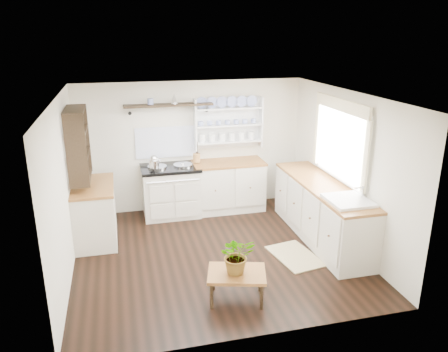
% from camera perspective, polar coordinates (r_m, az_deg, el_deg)
% --- Properties ---
extents(floor, '(4.00, 3.80, 0.01)m').
position_cam_1_polar(floor, '(6.51, -1.07, -10.04)').
color(floor, black).
rests_on(floor, ground).
extents(wall_back, '(4.00, 0.02, 2.30)m').
position_cam_1_polar(wall_back, '(7.84, -4.23, 3.93)').
color(wall_back, beige).
rests_on(wall_back, ground).
extents(wall_right, '(0.02, 3.80, 2.30)m').
position_cam_1_polar(wall_right, '(6.75, 15.65, 0.92)').
color(wall_right, beige).
rests_on(wall_right, ground).
extents(wall_left, '(0.02, 3.80, 2.30)m').
position_cam_1_polar(wall_left, '(5.96, -20.24, -1.86)').
color(wall_left, beige).
rests_on(wall_left, ground).
extents(ceiling, '(4.00, 3.80, 0.01)m').
position_cam_1_polar(ceiling, '(5.78, -1.21, 10.45)').
color(ceiling, white).
rests_on(ceiling, wall_back).
extents(window, '(0.08, 1.55, 1.22)m').
position_cam_1_polar(window, '(6.75, 14.95, 4.62)').
color(window, white).
rests_on(window, wall_right).
extents(aga_cooker, '(1.00, 0.70, 0.92)m').
position_cam_1_polar(aga_cooker, '(7.67, -6.93, -1.92)').
color(aga_cooker, beige).
rests_on(aga_cooker, floor).
extents(back_cabinets, '(1.27, 0.63, 0.90)m').
position_cam_1_polar(back_cabinets, '(7.88, 0.57, -1.19)').
color(back_cabinets, silver).
rests_on(back_cabinets, floor).
extents(right_cabinets, '(0.62, 2.43, 0.90)m').
position_cam_1_polar(right_cabinets, '(6.93, 12.59, -4.46)').
color(right_cabinets, silver).
rests_on(right_cabinets, floor).
extents(belfast_sink, '(0.55, 0.60, 0.45)m').
position_cam_1_polar(belfast_sink, '(6.20, 15.84, -4.12)').
color(belfast_sink, white).
rests_on(belfast_sink, right_cabinets).
extents(left_cabinets, '(0.62, 1.13, 0.90)m').
position_cam_1_polar(left_cabinets, '(7.02, -16.50, -4.51)').
color(left_cabinets, silver).
rests_on(left_cabinets, floor).
extents(plate_rack, '(1.20, 0.22, 0.90)m').
position_cam_1_polar(plate_rack, '(7.84, 0.46, 7.03)').
color(plate_rack, white).
rests_on(plate_rack, wall_back).
extents(high_shelf, '(1.50, 0.29, 0.16)m').
position_cam_1_polar(high_shelf, '(7.51, -7.25, 9.12)').
color(high_shelf, black).
rests_on(high_shelf, wall_back).
extents(left_shelving, '(0.28, 0.80, 1.05)m').
position_cam_1_polar(left_shelving, '(6.69, -18.53, 4.05)').
color(left_shelving, black).
rests_on(left_shelving, wall_left).
extents(kettle, '(0.17, 0.17, 0.21)m').
position_cam_1_polar(kettle, '(7.35, -9.14, 1.85)').
color(kettle, silver).
rests_on(kettle, aga_cooker).
extents(utensil_crock, '(0.13, 0.13, 0.15)m').
position_cam_1_polar(utensil_crock, '(7.68, -3.59, 2.37)').
color(utensil_crock, '#A2713B').
rests_on(utensil_crock, back_cabinets).
extents(center_table, '(0.79, 0.65, 0.37)m').
position_cam_1_polar(center_table, '(5.34, 1.67, -12.87)').
color(center_table, brown).
rests_on(center_table, floor).
extents(potted_plant, '(0.43, 0.37, 0.46)m').
position_cam_1_polar(potted_plant, '(5.20, 1.70, -10.26)').
color(potted_plant, '#3F7233').
rests_on(potted_plant, center_table).
extents(floor_rug, '(0.69, 0.93, 0.02)m').
position_cam_1_polar(floor_rug, '(6.50, 9.29, -10.27)').
color(floor_rug, olive).
rests_on(floor_rug, floor).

